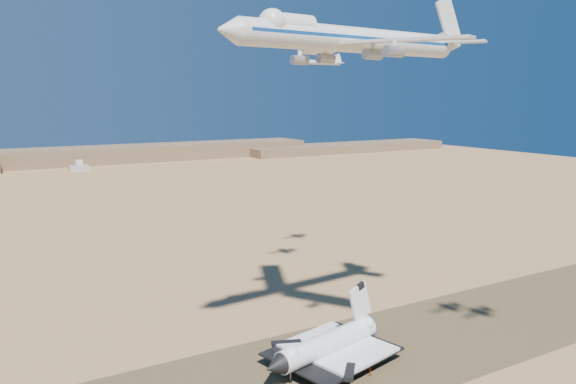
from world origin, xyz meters
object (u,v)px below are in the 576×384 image
chase_jet_c (323,62)px  crew_c (371,374)px  carrier_747 (347,39)px  crew_b (370,369)px  chase_jet_d (340,48)px  shuttle (327,346)px  crew_a (355,368)px

chase_jet_c → crew_c: bearing=-110.2°
carrier_747 → chase_jet_c: (25.06, 48.35, -2.45)m
crew_b → crew_c: bearing=143.6°
crew_c → chase_jet_c: 105.98m
carrier_747 → chase_jet_d: carrier_747 is taller
crew_c → crew_b: bearing=-98.8°
shuttle → chase_jet_c: (30.10, 48.31, 79.76)m
carrier_747 → chase_jet_c: size_ratio=4.90×
crew_b → shuttle: bearing=39.8°
shuttle → carrier_747: (5.04, -0.04, 82.20)m
crew_c → chase_jet_d: (42.95, 76.85, 91.51)m
carrier_747 → chase_jet_c: carrier_747 is taller
crew_a → chase_jet_d: chase_jet_d is taller
crew_b → chase_jet_c: chase_jet_c is taller
chase_jet_d → crew_a: bearing=-128.5°
carrier_747 → crew_c: size_ratio=52.30×
carrier_747 → crew_c: bearing=-87.2°
carrier_747 → crew_b: size_ratio=42.87×
crew_a → crew_b: bearing=-133.9°
crew_b → chase_jet_c: bearing=-22.5°
carrier_747 → crew_a: bearing=-96.8°
crew_c → chase_jet_d: size_ratio=0.10×
crew_c → carrier_747: bearing=-56.2°
shuttle → carrier_747: 82.36m
crew_a → crew_b: size_ratio=0.84×
carrier_747 → chase_jet_d: (44.43, 65.79, 4.51)m
shuttle → crew_b: bearing=-62.2°
crew_b → crew_c: crew_b is taller
crew_b → chase_jet_d: 125.17m
shuttle → crew_b: 12.91m
crew_a → chase_jet_d: (44.65, 72.31, 91.49)m
chase_jet_c → crew_a: bearing=-113.2°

